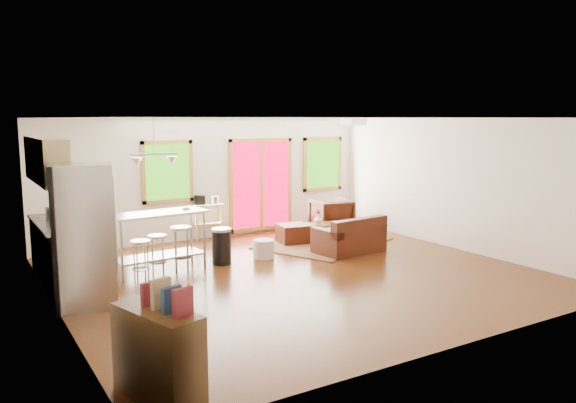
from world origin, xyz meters
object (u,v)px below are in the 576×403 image
ottoman (293,234)px  island (158,231)px  rug (323,243)px  kitchen_cart (207,209)px  armchair (331,214)px  refrigerator (85,236)px  loveseat (350,238)px  coffee_table (323,226)px

ottoman → island: bearing=-167.4°
rug → kitchen_cart: 2.61m
rug → kitchen_cart: (-1.90, 1.66, 0.65)m
armchair → refrigerator: size_ratio=0.42×
refrigerator → loveseat: bearing=17.6°
refrigerator → rug: bearing=27.5°
loveseat → refrigerator: bearing=-179.6°
armchair → ottoman: armchair is taller
ottoman → kitchen_cart: size_ratio=0.61×
ottoman → loveseat: bearing=-68.7°
ottoman → island: size_ratio=0.36×
armchair → island: (-4.49, -1.25, 0.29)m
ottoman → refrigerator: size_ratio=0.30×
rug → loveseat: (-0.00, -0.92, 0.27)m
armchair → ottoman: (-1.37, -0.55, -0.22)m
kitchen_cart → armchair: bearing=-14.7°
refrigerator → coffee_table: bearing=29.4°
ottoman → island: (-3.11, -0.70, 0.51)m
rug → island: island is taller
loveseat → island: size_ratio=0.84×
rug → loveseat: 0.96m
ottoman → rug: bearing=-37.0°
rug → loveseat: loveseat is taller
coffee_table → armchair: (0.70, 0.69, 0.10)m
armchair → ottoman: 1.49m
loveseat → coffee_table: loveseat is taller
loveseat → armchair: 2.05m
armchair → island: size_ratio=0.50×
armchair → ottoman: size_ratio=1.40×
loveseat → kitchen_cart: kitchen_cart is taller
rug → ottoman: (-0.51, 0.38, 0.19)m
loveseat → refrigerator: refrigerator is taller
loveseat → armchair: size_ratio=1.69×
coffee_table → ottoman: 0.70m
kitchen_cart → island: bearing=-131.1°
ottoman → kitchen_cart: (-1.39, 1.27, 0.47)m
armchair → kitchen_cart: (-2.77, 0.73, 0.25)m
armchair → ottoman: bearing=30.4°
armchair → kitchen_cart: size_ratio=0.86×
rug → island: (-3.62, -0.32, 0.69)m
ottoman → refrigerator: bearing=-157.5°
refrigerator → ottoman: bearing=33.5°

